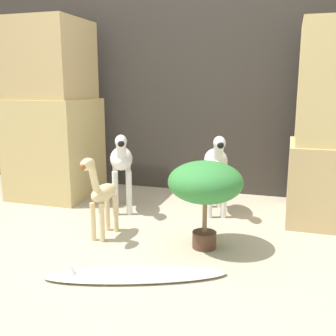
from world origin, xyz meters
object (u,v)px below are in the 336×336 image
at_px(zebra_right, 216,163).
at_px(surfboard, 134,275).
at_px(giraffe_figurine, 101,194).
at_px(potted_palm_front, 205,185).
at_px(zebra_left, 121,162).

height_order(zebra_right, surfboard, zebra_right).
height_order(giraffe_figurine, potted_palm_front, giraffe_figurine).
bearing_deg(giraffe_figurine, potted_palm_front, 2.96).
bearing_deg(zebra_right, zebra_left, -168.61).
bearing_deg(surfboard, potted_palm_front, 61.06).
relative_size(potted_palm_front, surfboard, 0.56).
relative_size(zebra_left, potted_palm_front, 1.16).
bearing_deg(potted_palm_front, zebra_left, 145.60).
bearing_deg(potted_palm_front, zebra_right, 94.86).
xyz_separation_m(zebra_right, giraffe_figurine, (-0.64, -0.74, -0.10)).
relative_size(zebra_right, surfboard, 0.65).
bearing_deg(surfboard, zebra_right, 79.71).
distance_m(zebra_right, surfboard, 1.29).
relative_size(giraffe_figurine, potted_palm_front, 1.03).
distance_m(zebra_right, giraffe_figurine, 0.98).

